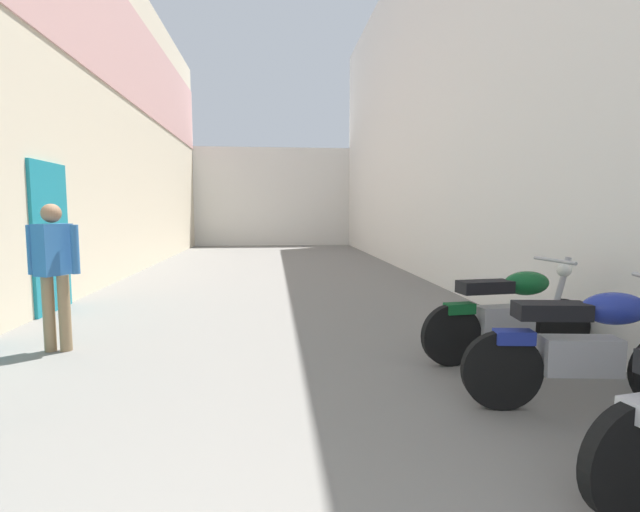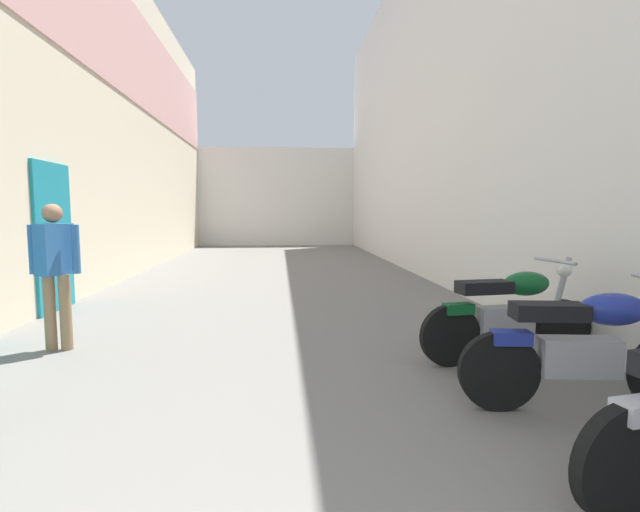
% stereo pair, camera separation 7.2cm
% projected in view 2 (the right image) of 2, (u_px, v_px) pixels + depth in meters
% --- Properties ---
extents(ground_plane, '(36.60, 36.60, 0.00)m').
position_uv_depth(ground_plane, '(275.00, 300.00, 7.82)').
color(ground_plane, slate).
extents(building_left, '(0.45, 20.60, 7.17)m').
position_uv_depth(building_left, '(95.00, 101.00, 9.09)').
color(building_left, beige).
rests_on(building_left, ground).
extents(building_right, '(0.45, 20.60, 7.88)m').
position_uv_depth(building_right, '(442.00, 93.00, 9.72)').
color(building_right, silver).
rests_on(building_right, ground).
extents(building_far_end, '(9.56, 2.00, 4.14)m').
position_uv_depth(building_far_end, '(277.00, 197.00, 20.81)').
color(building_far_end, silver).
rests_on(building_far_end, ground).
extents(motorcycle_third, '(1.84, 0.58, 1.04)m').
position_uv_depth(motorcycle_third, '(587.00, 346.00, 3.45)').
color(motorcycle_third, black).
rests_on(motorcycle_third, ground).
extents(motorcycle_fourth, '(1.85, 0.58, 1.04)m').
position_uv_depth(motorcycle_fourth, '(510.00, 312.00, 4.60)').
color(motorcycle_fourth, black).
rests_on(motorcycle_fourth, ground).
extents(pedestrian_further_down, '(0.52, 0.39, 1.57)m').
position_uv_depth(pedestrian_further_down, '(55.00, 266.00, 4.96)').
color(pedestrian_further_down, '#8C7251').
rests_on(pedestrian_further_down, ground).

